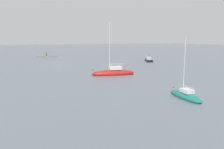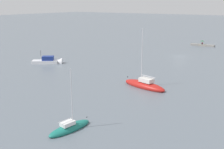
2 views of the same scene
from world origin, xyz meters
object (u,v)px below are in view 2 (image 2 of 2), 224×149
object	(u,v)px
person_seated_maroon_left	(202,43)
sailboat_red_far	(144,85)
umbrella_open_green	(202,41)
motorboat_white_mid	(50,62)
sailboat_teal_near	(70,128)

from	to	relation	value
person_seated_maroon_left	sailboat_red_far	world-z (taller)	sailboat_red_far
umbrella_open_green	motorboat_white_mid	bearing A→B (deg)	63.83
motorboat_white_mid	umbrella_open_green	bearing A→B (deg)	118.20
person_seated_maroon_left	umbrella_open_green	distance (m)	0.87
sailboat_teal_near	motorboat_white_mid	bearing A→B (deg)	148.69
sailboat_teal_near	person_seated_maroon_left	bearing A→B (deg)	103.22
umbrella_open_green	motorboat_white_mid	distance (m)	50.94
sailboat_red_far	motorboat_white_mid	xyz separation A→B (m)	(26.81, -4.50, 0.01)
motorboat_white_mid	sailboat_teal_near	bearing A→B (deg)	13.59
person_seated_maroon_left	sailboat_red_far	bearing A→B (deg)	101.59
person_seated_maroon_left	sailboat_red_far	size ratio (longest dim) A/B	0.07
sailboat_red_far	sailboat_teal_near	bearing A→B (deg)	-167.03
sailboat_red_far	motorboat_white_mid	world-z (taller)	sailboat_red_far
person_seated_maroon_left	motorboat_white_mid	distance (m)	51.01
sailboat_teal_near	motorboat_white_mid	size ratio (longest dim) A/B	1.06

